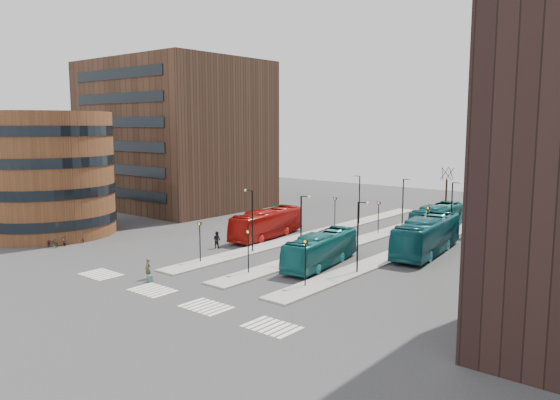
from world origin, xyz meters
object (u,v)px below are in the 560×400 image
Objects in this scene: red_bus at (267,224)px; teal_bus_d at (493,217)px; teal_bus_b at (437,218)px; suitcase at (150,279)px; traveller at (148,269)px; teal_bus_a at (321,249)px; bicycle_far at (80,238)px; bicycle_near at (51,243)px; bicycle_mid at (63,241)px; commuter_c at (297,258)px; teal_bus_c at (427,235)px; commuter_a at (217,240)px; commuter_b at (286,263)px.

red_bus is 0.93× the size of teal_bus_d.
teal_bus_d reaches higher than teal_bus_b.
suitcase is 1.01m from traveller.
teal_bus_b reaches higher than teal_bus_a.
suitcase is at bearing -97.15° from bicycle_far.
bicycle_mid is (0.00, 1.26, 0.02)m from bicycle_near.
traveller is 1.08× the size of bicycle_far.
teal_bus_b is 6.98× the size of bicycle_mid.
teal_bus_d is at bearing 177.99° from commuter_c.
teal_bus_a is 6.61× the size of bicycle_far.
teal_bus_a is at bearing -35.36° from red_bus.
teal_bus_c reaches higher than teal_bus_a.
suitcase is at bearing -114.52° from teal_bus_d.
commuter_c is 25.21m from bicycle_far.
commuter_c is (6.26, 11.30, 0.54)m from suitcase.
teal_bus_c reaches higher than bicycle_far.
commuter_c is at bearing 78.16° from suitcase.
bicycle_far is (-24.27, -6.79, -0.38)m from commuter_c.
teal_bus_b is at bearing -28.83° from bicycle_mid.
commuter_a is 17.14m from bicycle_near.
commuter_c is (-1.38, -1.69, -0.67)m from teal_bus_a.
traveller is 0.98× the size of commuter_a.
teal_bus_c reaches higher than teal_bus_b.
commuter_a is (-13.68, -22.71, -0.70)m from teal_bus_b.
teal_bus_b reaches higher than bicycle_far.
red_bus is at bearing -28.35° from bicycle_mid.
suitcase is 0.34× the size of commuter_c.
red_bus is 6.47× the size of commuter_b.
teal_bus_d reaches higher than traveller.
commuter_a is (-17.58, -11.48, -0.92)m from teal_bus_c.
bicycle_far is (-25.66, -8.47, -1.06)m from teal_bus_a.
commuter_a is at bearing -43.61° from bicycle_mid.
teal_bus_b is (9.07, 34.61, 1.31)m from suitcase.
teal_bus_d is 49.57m from bicycle_near.
teal_bus_d is 7.58× the size of commuter_c.
bicycle_mid is (-24.84, -6.58, -0.39)m from commuter_b.
commuter_c is 0.91× the size of bicycle_near.
suitcase is 0.34× the size of bicycle_far.
teal_bus_a is at bearing -82.19° from bicycle_near.
teal_bus_a is (11.80, -6.23, -0.10)m from red_bus.
traveller is at bearing -109.69° from teal_bus_b.
teal_bus_d is at bearing 69.79° from traveller.
commuter_b is 1.08× the size of bicycle_mid.
traveller reaches higher than suitcase.
traveller is at bearing 135.61° from commuter_b.
teal_bus_b is (1.43, 21.63, 0.10)m from teal_bus_a.
traveller is at bearing -87.17° from red_bus.
bicycle_mid is at bearing 101.42° from commuter_b.
bicycle_mid is at bearing -16.80° from bicycle_near.
teal_bus_b is at bearing -131.37° from commuter_a.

